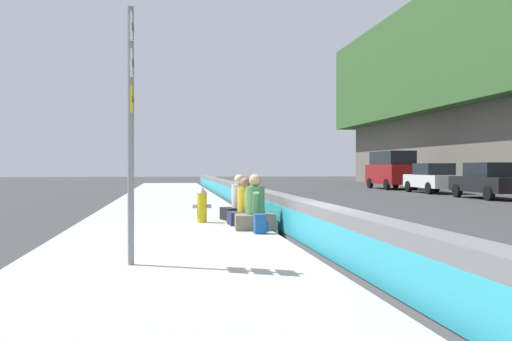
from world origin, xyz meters
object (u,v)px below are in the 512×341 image
(seated_person_rear, at_px, (239,206))
(backpack, at_px, (260,224))
(parked_car_fourth, at_px, (490,181))
(parked_car_midline, at_px, (433,178))
(parked_car_far, at_px, (392,169))
(seated_person_middle, at_px, (246,210))
(seated_person_foreground, at_px, (255,212))
(fire_hydrant, at_px, (202,204))
(route_sign_post, at_px, (131,115))

(seated_person_rear, height_order, backpack, seated_person_rear)
(parked_car_fourth, xyz_separation_m, parked_car_midline, (6.15, -0.08, 0.00))
(parked_car_fourth, distance_m, parked_car_far, 12.34)
(seated_person_middle, height_order, seated_person_rear, seated_person_rear)
(seated_person_middle, height_order, parked_car_midline, parked_car_midline)
(seated_person_middle, bearing_deg, seated_person_foreground, -176.43)
(fire_hydrant, height_order, seated_person_middle, seated_person_middle)
(parked_car_far, bearing_deg, parked_car_fourth, 179.97)
(fire_hydrant, distance_m, seated_person_rear, 1.16)
(seated_person_middle, distance_m, backpack, 1.91)
(seated_person_rear, relative_size, parked_car_midline, 0.26)
(seated_person_rear, xyz_separation_m, parked_car_far, (22.91, -13.10, 0.85))
(backpack, bearing_deg, parked_car_far, -26.56)
(route_sign_post, relative_size, parked_car_far, 0.70)
(seated_person_foreground, xyz_separation_m, backpack, (-0.80, 0.01, -0.18))
(parked_car_midline, bearing_deg, parked_car_fourth, 179.26)
(backpack, bearing_deg, parked_car_fourth, -43.46)
(route_sign_post, xyz_separation_m, parked_car_far, (29.59, -15.40, -0.88))
(route_sign_post, xyz_separation_m, parked_car_fourth, (17.25, -15.39, -1.37))
(seated_person_foreground, bearing_deg, seated_person_rear, 1.73)
(fire_hydrant, bearing_deg, parked_car_far, -30.95)
(seated_person_middle, xyz_separation_m, parked_car_fourth, (11.85, -13.09, 0.37))
(fire_hydrant, distance_m, seated_person_foreground, 2.07)
(backpack, distance_m, parked_car_fourth, 18.96)
(backpack, height_order, parked_car_fourth, parked_car_fourth)
(seated_person_middle, relative_size, parked_car_midline, 0.25)
(seated_person_rear, xyz_separation_m, parked_car_fourth, (10.58, -13.10, 0.36))
(seated_person_rear, distance_m, parked_car_midline, 21.30)
(seated_person_foreground, distance_m, seated_person_middle, 1.10)
(seated_person_foreground, height_order, backpack, seated_person_foreground)
(route_sign_post, distance_m, seated_person_rear, 7.27)
(parked_car_far, bearing_deg, seated_person_middle, 151.56)
(parked_car_midline, bearing_deg, seated_person_foreground, 145.55)
(route_sign_post, xyz_separation_m, fire_hydrant, (6.08, -1.30, -1.65))
(seated_person_rear, bearing_deg, parked_car_midline, -38.21)
(seated_person_middle, bearing_deg, parked_car_fourth, -47.85)
(parked_car_fourth, bearing_deg, fire_hydrant, 128.42)
(seated_person_middle, height_order, parked_car_far, parked_car_far)
(backpack, relative_size, parked_car_far, 0.08)
(route_sign_post, height_order, seated_person_rear, route_sign_post)
(fire_hydrant, bearing_deg, seated_person_foreground, -149.01)
(parked_car_midline, bearing_deg, route_sign_post, 146.54)
(route_sign_post, relative_size, seated_person_middle, 3.21)
(fire_hydrant, bearing_deg, seated_person_middle, -124.08)
(route_sign_post, bearing_deg, fire_hydrant, -12.10)
(seated_person_foreground, distance_m, parked_car_far, 28.45)
(seated_person_middle, bearing_deg, route_sign_post, 156.94)
(seated_person_rear, height_order, parked_car_far, parked_car_far)
(seated_person_middle, bearing_deg, fire_hydrant, 55.92)
(seated_person_middle, xyz_separation_m, backpack, (-1.90, -0.06, -0.16))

